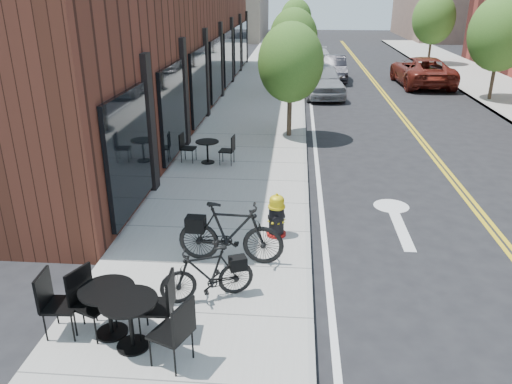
{
  "coord_description": "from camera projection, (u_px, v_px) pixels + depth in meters",
  "views": [
    {
      "loc": [
        -0.37,
        -8.0,
        4.88
      ],
      "look_at": [
        -1.15,
        1.48,
        1.0
      ],
      "focal_mm": 35.0,
      "sensor_mm": 36.0,
      "label": 1
    }
  ],
  "objects": [
    {
      "name": "ground",
      "position": [
        311.0,
        274.0,
        9.19
      ],
      "size": [
        120.0,
        120.0,
        0.0
      ],
      "primitive_type": "plane",
      "color": "black",
      "rests_on": "ground"
    },
    {
      "name": "sidewalk_near",
      "position": [
        252.0,
        129.0,
        18.55
      ],
      "size": [
        4.0,
        70.0,
        0.12
      ],
      "primitive_type": "cube",
      "color": "#9E9B93",
      "rests_on": "ground"
    },
    {
      "name": "building_near",
      "position": [
        155.0,
        24.0,
        21.28
      ],
      "size": [
        5.0,
        28.0,
        7.0
      ],
      "primitive_type": "cube",
      "color": "#4B2418",
      "rests_on": "ground"
    },
    {
      "name": "tree_near_a",
      "position": [
        291.0,
        63.0,
        16.56
      ],
      "size": [
        2.2,
        2.2,
        3.81
      ],
      "color": "#382B1E",
      "rests_on": "sidewalk_near"
    },
    {
      "name": "tree_near_b",
      "position": [
        294.0,
        38.0,
        23.9
      ],
      "size": [
        2.3,
        2.3,
        3.98
      ],
      "color": "#382B1E",
      "rests_on": "sidewalk_near"
    },
    {
      "name": "tree_near_c",
      "position": [
        295.0,
        29.0,
        31.36
      ],
      "size": [
        2.1,
        2.1,
        3.67
      ],
      "color": "#382B1E",
      "rests_on": "sidewalk_near"
    },
    {
      "name": "tree_near_d",
      "position": [
        296.0,
        18.0,
        38.64
      ],
      "size": [
        2.4,
        2.4,
        4.11
      ],
      "color": "#382B1E",
      "rests_on": "sidewalk_near"
    },
    {
      "name": "tree_far_b",
      "position": [
        501.0,
        33.0,
        22.16
      ],
      "size": [
        2.8,
        2.8,
        4.62
      ],
      "color": "#382B1E",
      "rests_on": "sidewalk_far"
    },
    {
      "name": "tree_far_c",
      "position": [
        434.0,
        18.0,
        33.23
      ],
      "size": [
        2.8,
        2.8,
        4.62
      ],
      "color": "#382B1E",
      "rests_on": "sidewalk_far"
    },
    {
      "name": "fire_hydrant",
      "position": [
        276.0,
        216.0,
        10.23
      ],
      "size": [
        0.51,
        0.51,
        0.93
      ],
      "rotation": [
        0.0,
        0.0,
        0.3
      ],
      "color": "maroon",
      "rests_on": "sidewalk_near"
    },
    {
      "name": "bicycle_left",
      "position": [
        207.0,
        274.0,
        8.09
      ],
      "size": [
        1.61,
        0.98,
        0.94
      ],
      "primitive_type": "imported",
      "rotation": [
        0.0,
        0.0,
        -1.2
      ],
      "color": "black",
      "rests_on": "sidewalk_near"
    },
    {
      "name": "bicycle_right",
      "position": [
        231.0,
        233.0,
        9.17
      ],
      "size": [
        2.01,
        0.66,
        1.19
      ],
      "primitive_type": "imported",
      "rotation": [
        0.0,
        0.0,
        1.52
      ],
      "color": "black",
      "rests_on": "sidewalk_near"
    },
    {
      "name": "bistro_set_a",
      "position": [
        130.0,
        317.0,
        6.97
      ],
      "size": [
        1.91,
        1.18,
        1.02
      ],
      "rotation": [
        0.0,
        0.0,
        -0.4
      ],
      "color": "black",
      "rests_on": "sidewalk_near"
    },
    {
      "name": "bistro_set_b",
      "position": [
        109.0,
        304.0,
        7.24
      ],
      "size": [
        1.88,
        0.84,
        1.01
      ],
      "rotation": [
        0.0,
        0.0,
        0.05
      ],
      "color": "black",
      "rests_on": "sidewalk_near"
    },
    {
      "name": "bistro_set_c",
      "position": [
        207.0,
        149.0,
        14.57
      ],
      "size": [
        1.61,
        0.76,
        0.85
      ],
      "rotation": [
        0.0,
        0.0,
        -0.12
      ],
      "color": "black",
      "rests_on": "sidewalk_near"
    },
    {
      "name": "parked_car_a",
      "position": [
        321.0,
        80.0,
        24.25
      ],
      "size": [
        2.4,
        4.8,
        1.57
      ],
      "primitive_type": "imported",
      "rotation": [
        0.0,
        0.0,
        0.12
      ],
      "color": "gray",
      "rests_on": "ground"
    },
    {
      "name": "parked_car_b",
      "position": [
        332.0,
        68.0,
        28.35
      ],
      "size": [
        1.49,
        4.2,
        1.38
      ],
      "primitive_type": "imported",
      "rotation": [
        0.0,
        0.0,
        0.01
      ],
      "color": "black",
      "rests_on": "ground"
    },
    {
      "name": "parked_car_c",
      "position": [
        318.0,
        60.0,
        31.78
      ],
      "size": [
        2.24,
        4.78,
        1.35
      ],
      "primitive_type": "imported",
      "rotation": [
        0.0,
        0.0,
        0.07
      ],
      "color": "#B7B7BC",
      "rests_on": "ground"
    },
    {
      "name": "parked_car_far",
      "position": [
        422.0,
        71.0,
        26.9
      ],
      "size": [
        2.76,
        5.62,
        1.54
      ],
      "primitive_type": "imported",
      "rotation": [
        0.0,
        0.0,
        3.18
      ],
      "color": "maroon",
      "rests_on": "ground"
    }
  ]
}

